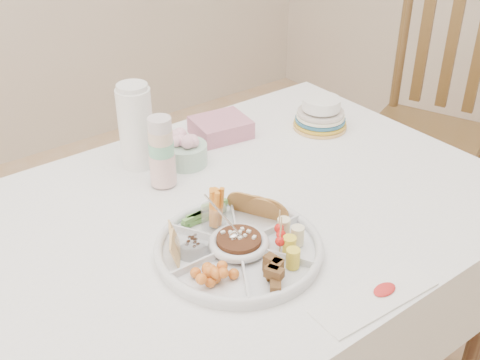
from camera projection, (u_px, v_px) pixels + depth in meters
dining_table at (225, 321)px, 1.72m from camera, size 1.52×1.02×0.76m
chair at (425, 125)px, 2.37m from camera, size 0.62×0.62×1.15m
party_tray at (239, 245)px, 1.37m from camera, size 0.39×0.39×0.04m
bean_dip at (239, 243)px, 1.37m from camera, size 0.10×0.10×0.04m
tortillas at (260, 208)px, 1.46m from camera, size 0.11×0.11×0.07m
carrot_cucumber at (206, 205)px, 1.44m from camera, size 0.12×0.12×0.11m
pita_raisins at (181, 242)px, 1.35m from camera, size 0.11×0.11×0.06m
cherries at (214, 275)px, 1.26m from camera, size 0.11×0.11×0.04m
granola_chunks at (275, 271)px, 1.27m from camera, size 0.11×0.11×0.05m
banana_tomato at (296, 229)px, 1.36m from camera, size 0.10×0.10×0.08m
cup_stack at (162, 153)px, 1.59m from camera, size 0.09×0.09×0.19m
thermos at (136, 125)px, 1.67m from camera, size 0.12×0.12×0.25m
flower_bowl at (186, 149)px, 1.71m from camera, size 0.15×0.15×0.09m
napkin_stack at (221, 127)px, 1.87m from camera, size 0.19×0.17×0.06m
plate_stack at (321, 112)px, 1.90m from camera, size 0.22×0.22×0.11m
placemat at (374, 298)px, 1.25m from camera, size 0.29×0.11×0.01m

